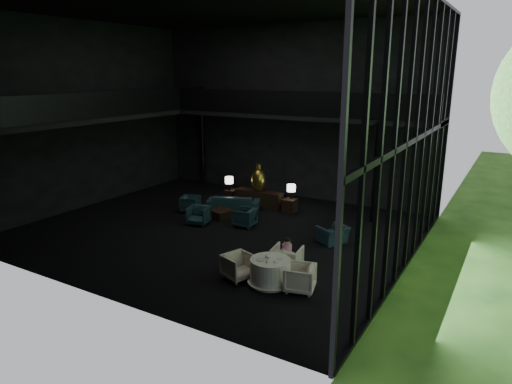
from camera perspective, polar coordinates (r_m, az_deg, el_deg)
The scene contains 35 objects.
floor at distance 17.58m, azimuth -4.70°, elevation -4.75°, with size 14.00×12.00×0.02m, color black.
ceiling at distance 16.70m, azimuth -5.32°, elevation 22.07°, with size 14.00×12.00×0.02m, color black.
wall_back at distance 21.81m, azimuth 4.30°, elevation 9.85°, with size 14.00×0.04×8.00m, color black.
wall_front at distance 12.33m, azimuth -21.41°, elevation 5.07°, with size 14.00×0.04×8.00m, color black.
wall_left at distance 21.49m, azimuth -20.59°, elevation 8.89°, with size 0.04×12.00×8.00m, color black.
curtain_wall at distance 13.88m, azimuth 19.26°, elevation 6.24°, with size 0.20×12.00×8.00m, color black, non-canonical shape.
mezzanine_left at distance 20.72m, azimuth -18.82°, elevation 8.85°, with size 2.00×12.00×0.25m, color black.
mezzanine_back at distance 20.48m, azimuth 5.58°, elevation 9.50°, with size 12.00×2.00×0.25m, color black.
railing_left at distance 19.93m, azimuth -17.04°, elevation 10.52°, with size 0.06×12.00×1.00m, color black.
railing_back at distance 19.54m, azimuth 4.36°, elevation 11.04°, with size 12.00×0.06×1.00m, color black.
column_nw at distance 24.43m, azimuth -6.73°, elevation 5.59°, with size 0.24×0.24×4.00m, color black.
column_ne at distance 18.55m, azimuth 14.79°, elevation 2.27°, with size 0.24×0.24×4.00m, color black.
console at distance 20.48m, azimuth 0.38°, elevation -0.82°, with size 2.23×0.51×0.71m, color black.
bronze_urn at distance 20.22m, azimuth 0.33°, elevation 1.55°, with size 0.66×0.66×1.23m.
side_table_left at distance 21.43m, azimuth -3.14°, elevation -0.39°, with size 0.48×0.48×0.52m, color black.
table_lamp_left at distance 21.14m, azimuth -3.37°, elevation 1.41°, with size 0.38×0.38×0.64m.
side_table_right at distance 19.68m, azimuth 4.25°, elevation -1.71°, with size 0.53×0.53×0.58m, color black.
table_lamp_right at distance 19.58m, azimuth 4.43°, elevation 0.43°, with size 0.37×0.37×0.62m.
sofa at distance 19.92m, azimuth -2.83°, elevation -0.90°, with size 2.47×0.72×0.97m, color #16262A.
lounge_armchair_west at distance 19.86m, azimuth -8.20°, elevation -1.40°, with size 0.73×0.69×0.76m, color #2D4A54.
lounge_armchair_east at distance 17.83m, azimuth -1.45°, elevation -3.05°, with size 0.79×0.74×0.81m, color black.
lounge_armchair_south at distance 18.20m, azimuth -7.22°, elevation -2.76°, with size 0.81×0.76×0.83m, color #1F3038.
window_armchair at distance 16.32m, azimuth 9.56°, elevation -5.10°, with size 0.85×0.55×0.74m, color black.
coffee_table at distance 18.93m, azimuth -4.42°, elevation -2.73°, with size 0.81×0.81×0.36m, color black.
dining_table at distance 13.16m, azimuth 1.78°, elevation -10.10°, with size 1.31×1.31×0.75m.
dining_chair_north at distance 13.92m, azimuth 3.88°, elevation -8.02°, with size 0.93×0.87×0.95m, color beige.
dining_chair_east at distance 12.79m, azimuth 5.49°, elevation -10.41°, with size 0.84×0.79×0.87m, color beige.
dining_chair_west at distance 13.46m, azimuth -2.22°, elevation -9.06°, with size 0.83×0.78×0.85m, color beige.
child at distance 13.81m, azimuth 3.89°, elevation -6.94°, with size 0.29×0.29×0.63m.
plate_a at distance 12.95m, azimuth 0.57°, elevation -8.44°, with size 0.25×0.25×0.02m, color white.
plate_b at distance 13.02m, azimuth 3.02°, elevation -8.34°, with size 0.20×0.20×0.01m, color white.
saucer at distance 12.77m, azimuth 2.53°, elevation -8.81°, with size 0.13×0.13×0.01m, color white.
coffee_cup at distance 12.77m, azimuth 2.32°, elevation -8.65°, with size 0.07×0.07×0.05m, color white.
cereal_bowl at distance 13.08m, azimuth 1.53°, elevation -8.04°, with size 0.17×0.17×0.09m, color white.
cream_pot at distance 12.74m, azimuth 1.33°, elevation -8.72°, with size 0.06×0.06×0.07m, color #99999E.
Camera 1 is at (9.62, -13.49, 5.87)m, focal length 32.00 mm.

